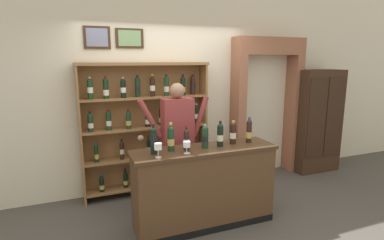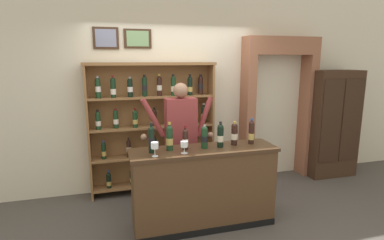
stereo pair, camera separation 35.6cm
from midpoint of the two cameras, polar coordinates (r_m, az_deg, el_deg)
The scene contains 16 objects.
ground_plane at distance 3.93m, azimuth 3.59°, elevation -19.28°, with size 14.00×14.00×0.02m, color #47423D.
back_wall at distance 4.74m, azimuth -1.79°, elevation 7.89°, with size 12.00×0.19×3.41m.
wine_shelf at distance 4.54m, azimuth -5.22°, elevation -0.52°, with size 1.87×0.29×1.95m.
archway_doorway at distance 5.36m, azimuth 17.20°, elevation 3.70°, with size 1.26×0.45×2.34m.
side_cabinet at distance 5.80m, azimuth 26.35°, elevation -0.62°, with size 0.83×0.44×1.81m.
tasting_counter at distance 3.73m, azimuth 5.00°, elevation -12.53°, with size 1.73×0.49×0.97m.
shopkeeper at distance 4.03m, azimuth 0.40°, elevation -2.32°, with size 0.99×0.22×1.69m.
tasting_bottle_super_tuscan at distance 3.36m, azimuth -4.63°, elevation -3.58°, with size 0.07×0.07×0.34m.
tasting_bottle_rosso at distance 3.45m, azimuth -1.29°, elevation -3.36°, with size 0.08×0.08×0.33m.
tasting_bottle_bianco at distance 3.47m, azimuth 1.68°, elevation -3.61°, with size 0.07×0.07×0.29m.
tasting_bottle_riserva at distance 3.54m, azimuth 5.24°, elevation -3.18°, with size 0.08×0.08×0.28m.
tasting_bottle_grappa at distance 3.61m, azimuth 8.17°, elevation -2.91°, with size 0.08×0.08×0.31m.
tasting_bottle_vin_santo at distance 3.72m, azimuth 10.67°, elevation -2.56°, with size 0.08×0.08×0.29m.
tasting_bottle_brunello at distance 3.82m, azimuth 13.71°, elevation -2.26°, with size 0.07×0.07×0.32m.
wine_glass_left at distance 3.35m, azimuth 1.58°, elevation -4.69°, with size 0.08×0.08×0.14m.
wine_glass_center at distance 3.24m, azimuth -3.89°, elevation -4.96°, with size 0.08×0.08×0.16m.
Camera 2 is at (-0.97, -3.25, 1.99)m, focal length 28.46 mm.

